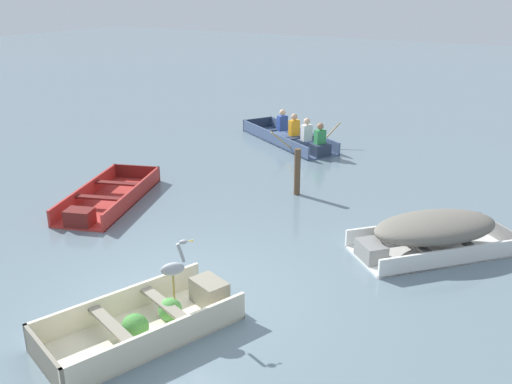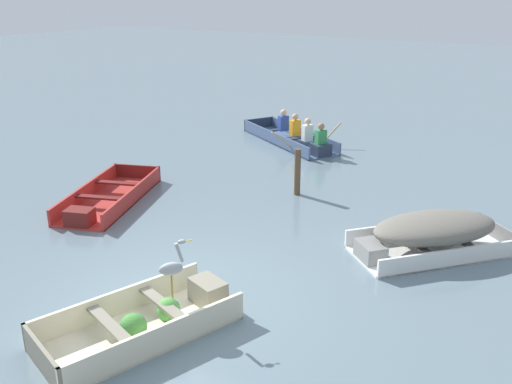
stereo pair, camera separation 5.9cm
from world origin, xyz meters
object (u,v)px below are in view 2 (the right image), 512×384
object	(u,v)px
dinghy_cream_foreground	(148,320)
rowboat_slate_blue_with_crew	(294,137)
skiff_red_near_moored	(107,199)
mooring_post	(297,172)
skiff_white_mid_moored	(433,232)
heron_on_dinghy	(172,267)

from	to	relation	value
dinghy_cream_foreground	rowboat_slate_blue_with_crew	distance (m)	9.64
skiff_red_near_moored	mooring_post	xyz separation A→B (m)	(3.13, 2.60, 0.40)
dinghy_cream_foreground	mooring_post	size ratio (longest dim) A/B	2.75
skiff_white_mid_moored	heron_on_dinghy	world-z (taller)	heron_on_dinghy
skiff_red_near_moored	skiff_white_mid_moored	world-z (taller)	skiff_white_mid_moored
skiff_red_near_moored	mooring_post	distance (m)	4.09
heron_on_dinghy	mooring_post	distance (m)	5.45
skiff_red_near_moored	rowboat_slate_blue_with_crew	distance (m)	6.29
heron_on_dinghy	skiff_red_near_moored	bearing A→B (deg)	145.76
rowboat_slate_blue_with_crew	heron_on_dinghy	size ratio (longest dim) A/B	4.40
skiff_red_near_moored	mooring_post	world-z (taller)	mooring_post
skiff_white_mid_moored	skiff_red_near_moored	bearing A→B (deg)	-168.78
rowboat_slate_blue_with_crew	mooring_post	bearing A→B (deg)	-61.11
skiff_white_mid_moored	heron_on_dinghy	xyz separation A→B (m)	(-2.39, -4.03, 0.48)
heron_on_dinghy	dinghy_cream_foreground	bearing A→B (deg)	-121.61
skiff_white_mid_moored	mooring_post	size ratio (longest dim) A/B	2.78
skiff_red_near_moored	heron_on_dinghy	distance (m)	4.96
skiff_white_mid_moored	rowboat_slate_blue_with_crew	world-z (taller)	rowboat_slate_blue_with_crew
dinghy_cream_foreground	skiff_red_near_moored	xyz separation A→B (m)	(-3.86, 3.08, -0.04)
dinghy_cream_foreground	rowboat_slate_blue_with_crew	size ratio (longest dim) A/B	0.77
rowboat_slate_blue_with_crew	heron_on_dinghy	xyz separation A→B (m)	(2.90, -8.94, 0.64)
skiff_red_near_moored	heron_on_dinghy	xyz separation A→B (m)	(4.05, -2.76, 0.75)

